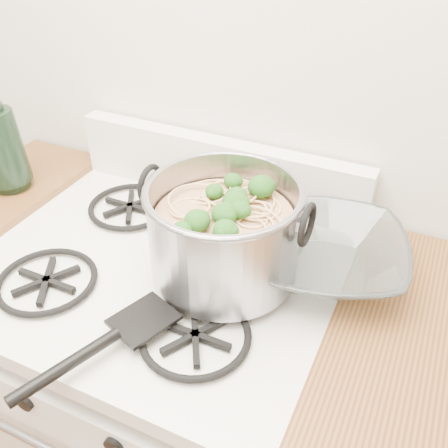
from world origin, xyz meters
TOP-DOWN VIEW (x-y plane):
  - gas_range at (0.00, 1.26)m, footprint 0.76×0.66m
  - counter_left at (-0.51, 1.26)m, footprint 0.25×0.65m
  - stock_pot at (0.15, 1.28)m, footprint 0.33×0.30m
  - spatula at (0.08, 1.10)m, footprint 0.38×0.39m
  - glass_bowl at (0.33, 1.37)m, footprint 0.16×0.16m

SIDE VIEW (x-z plane):
  - gas_range at x=0.00m, z-range -0.03..0.90m
  - counter_left at x=-0.51m, z-range 0.00..0.92m
  - spatula at x=0.08m, z-range 0.92..0.95m
  - glass_bowl at x=0.33m, z-range 0.92..0.96m
  - stock_pot at x=0.15m, z-range 0.91..1.12m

